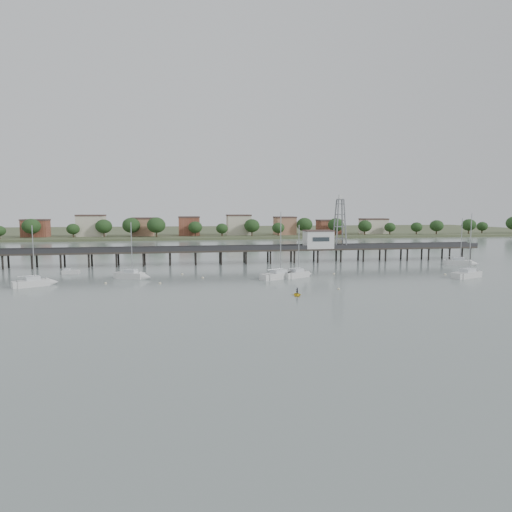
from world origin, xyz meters
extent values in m
plane|color=slate|center=(0.00, 0.00, 0.00)|extent=(500.00, 500.00, 0.00)
cube|color=#2D2823|center=(0.00, 60.00, 3.75)|extent=(150.00, 5.00, 0.50)
cube|color=#333335|center=(0.00, 57.60, 4.55)|extent=(150.00, 0.12, 1.10)
cube|color=#333335|center=(0.00, 62.40, 4.55)|extent=(150.00, 0.12, 1.10)
cylinder|color=black|center=(0.00, 58.10, 1.80)|extent=(0.50, 0.50, 4.40)
cylinder|color=black|center=(0.00, 61.90, 1.80)|extent=(0.50, 0.50, 4.40)
cylinder|color=black|center=(73.00, 58.10, 1.80)|extent=(0.50, 0.50, 4.40)
cylinder|color=black|center=(73.00, 61.90, 1.80)|extent=(0.50, 0.50, 4.40)
cube|color=silver|center=(25.00, 60.00, 6.50)|extent=(8.00, 5.00, 5.00)
cube|color=#4C3833|center=(25.00, 60.00, 9.15)|extent=(8.40, 5.40, 0.30)
cube|color=slate|center=(31.50, 60.00, 18.15)|extent=(1.80, 1.80, 0.30)
cube|color=silver|center=(31.50, 60.00, 18.90)|extent=(0.90, 0.90, 1.20)
cube|color=silver|center=(48.74, 26.02, 0.48)|extent=(7.44, 5.06, 1.65)
cone|color=silver|center=(52.77, 27.62, 0.48)|extent=(3.68, 3.57, 2.70)
cube|color=silver|center=(48.74, 26.02, 1.65)|extent=(3.66, 3.14, 0.75)
cylinder|color=#A5A8AA|center=(49.19, 26.20, 7.80)|extent=(0.18, 0.18, 12.99)
cylinder|color=#A5A8AA|center=(47.67, 25.59, 2.20)|extent=(3.80, 1.60, 0.12)
cube|color=silver|center=(-25.31, 37.47, 0.48)|extent=(6.32, 4.63, 1.65)
cone|color=silver|center=(-21.98, 35.87, 0.48)|extent=(3.21, 3.14, 2.30)
cube|color=silver|center=(-25.31, 37.47, 1.65)|extent=(3.16, 2.79, 0.75)
cylinder|color=#A5A8AA|center=(-24.94, 37.29, 6.84)|extent=(0.18, 0.18, 11.08)
cylinder|color=#A5A8AA|center=(-26.20, 37.90, 2.20)|extent=(3.16, 1.60, 0.12)
cube|color=silver|center=(11.25, 32.61, 0.48)|extent=(5.93, 4.57, 1.65)
cone|color=silver|center=(14.30, 34.28, 0.48)|extent=(3.07, 3.01, 2.17)
cube|color=silver|center=(11.25, 32.61, 1.65)|extent=(3.00, 2.71, 0.75)
cylinder|color=#A5A8AA|center=(11.58, 32.80, 6.52)|extent=(0.18, 0.18, 10.44)
cylinder|color=#A5A8AA|center=(10.43, 32.17, 2.20)|extent=(2.91, 1.66, 0.12)
cube|color=silver|center=(61.03, 46.60, 0.48)|extent=(6.59, 5.00, 1.65)
cone|color=silver|center=(64.45, 44.80, 0.48)|extent=(3.40, 3.33, 2.40)
cube|color=silver|center=(61.03, 46.60, 1.65)|extent=(3.33, 2.98, 0.75)
cylinder|color=#A5A8AA|center=(61.41, 46.40, 7.10)|extent=(0.18, 0.18, 11.59)
cylinder|color=#A5A8AA|center=(60.12, 47.08, 2.20)|extent=(3.25, 1.78, 0.12)
cube|color=silver|center=(-43.19, 30.41, 0.48)|extent=(6.08, 4.82, 1.65)
cone|color=silver|center=(-40.09, 32.22, 0.48)|extent=(3.19, 3.13, 2.23)
cube|color=silver|center=(-43.19, 30.41, 1.65)|extent=(3.10, 2.83, 0.75)
cylinder|color=#A5A8AA|center=(-42.85, 30.61, 6.68)|extent=(0.18, 0.18, 10.75)
cylinder|color=#A5A8AA|center=(-44.02, 29.93, 2.20)|extent=(2.95, 1.79, 0.12)
cube|color=silver|center=(6.81, 31.78, 0.48)|extent=(7.57, 5.70, 1.65)
cone|color=silver|center=(10.75, 33.81, 0.48)|extent=(3.89, 3.80, 2.76)
cube|color=silver|center=(6.81, 31.78, 1.65)|extent=(3.81, 3.40, 0.75)
cylinder|color=#A5A8AA|center=(7.25, 32.00, 7.95)|extent=(0.18, 0.18, 13.29)
cylinder|color=#A5A8AA|center=(5.76, 31.24, 2.20)|extent=(3.73, 2.00, 0.12)
cube|color=silver|center=(-40.08, 46.96, 0.37)|extent=(3.86, 1.81, 1.04)
cube|color=silver|center=(-40.92, 47.01, 0.99)|extent=(1.33, 1.33, 0.63)
imported|color=yellow|center=(5.73, 12.69, 0.00)|extent=(1.85, 0.80, 2.50)
imported|color=black|center=(5.73, 12.69, 0.00)|extent=(0.71, 1.28, 0.29)
ellipsoid|color=beige|center=(46.45, 30.75, 0.08)|extent=(0.56, 0.56, 0.39)
ellipsoid|color=beige|center=(-18.65, 29.53, 0.08)|extent=(0.56, 0.56, 0.39)
ellipsoid|color=beige|center=(15.11, 17.16, 0.08)|extent=(0.56, 0.56, 0.39)
ellipsoid|color=beige|center=(-29.65, 31.50, 0.08)|extent=(0.56, 0.56, 0.39)
ellipsoid|color=beige|center=(21.12, 36.03, 0.08)|extent=(0.56, 0.56, 0.39)
ellipsoid|color=beige|center=(-14.14, 41.51, 0.08)|extent=(0.56, 0.56, 0.39)
ellipsoid|color=beige|center=(-9.67, 35.33, 0.08)|extent=(0.56, 0.56, 0.39)
cube|color=#475133|center=(0.00, 245.00, 0.50)|extent=(500.00, 170.00, 1.40)
cube|color=brown|center=(-90.00, 183.00, 5.70)|extent=(13.00, 10.50, 9.00)
cube|color=brown|center=(-62.00, 183.00, 5.70)|extent=(13.00, 10.50, 9.00)
cube|color=brown|center=(-35.00, 183.00, 5.70)|extent=(13.00, 10.50, 9.00)
cube|color=brown|center=(-10.00, 183.00, 5.70)|extent=(13.00, 10.50, 9.00)
cube|color=brown|center=(18.00, 183.00, 5.70)|extent=(13.00, 10.50, 9.00)
cube|color=brown|center=(45.00, 183.00, 5.70)|extent=(13.00, 10.50, 9.00)
cube|color=brown|center=(72.00, 183.00, 5.70)|extent=(13.00, 10.50, 9.00)
cube|color=brown|center=(100.00, 183.00, 5.70)|extent=(13.00, 10.50, 9.00)
ellipsoid|color=#183C1B|center=(0.00, 171.00, 6.00)|extent=(8.00, 8.00, 6.80)
ellipsoid|color=#183C1B|center=(120.00, 171.00, 6.00)|extent=(8.00, 8.00, 6.80)
camera|label=1|loc=(-14.09, -59.00, 14.82)|focal=30.00mm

